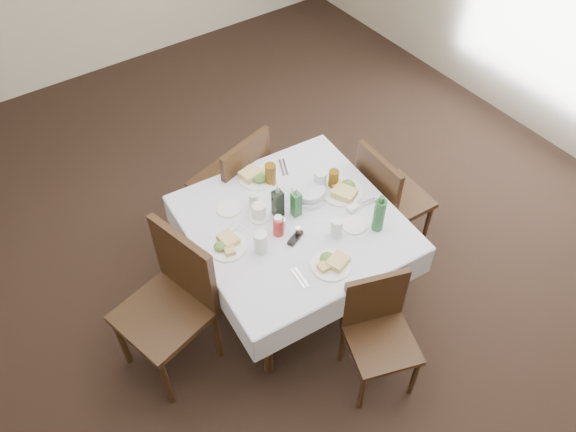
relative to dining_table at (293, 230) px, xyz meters
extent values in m
plane|color=black|center=(-0.05, 0.08, -0.68)|extent=(7.00, 7.00, 0.00)
cylinder|color=black|center=(-0.49, -0.42, -0.32)|extent=(0.06, 0.06, 0.72)
cylinder|color=black|center=(-0.42, 0.49, -0.32)|extent=(0.06, 0.06, 0.72)
cylinder|color=black|center=(0.42, -0.49, -0.32)|extent=(0.06, 0.06, 0.72)
cylinder|color=black|center=(0.49, 0.42, -0.32)|extent=(0.06, 0.06, 0.72)
cube|color=black|center=(0.00, 0.00, 0.06)|extent=(1.22, 1.22, 0.03)
cube|color=silver|center=(0.00, 0.00, 0.08)|extent=(1.34, 1.34, 0.01)
cube|color=silver|center=(0.05, 0.62, -0.03)|extent=(1.25, 0.11, 0.22)
cube|color=silver|center=(-0.05, -0.62, -0.03)|extent=(1.25, 0.11, 0.22)
cube|color=silver|center=(0.62, -0.05, -0.03)|extent=(0.11, 1.25, 0.22)
cube|color=silver|center=(-0.62, 0.05, -0.03)|extent=(0.11, 1.25, 0.22)
cube|color=black|center=(-0.02, 0.82, -0.21)|extent=(0.56, 0.56, 0.04)
cube|color=black|center=(0.04, 0.62, 0.04)|extent=(0.45, 0.16, 0.50)
cylinder|color=black|center=(0.12, 1.06, -0.44)|extent=(0.04, 0.04, 0.47)
cylinder|color=black|center=(0.22, 0.68, -0.44)|extent=(0.04, 0.04, 0.47)
cylinder|color=black|center=(-0.26, 0.95, -0.44)|extent=(0.04, 0.04, 0.47)
cylinder|color=black|center=(-0.16, 0.57, -0.44)|extent=(0.04, 0.04, 0.47)
cube|color=black|center=(0.05, -0.84, -0.28)|extent=(0.50, 0.50, 0.04)
cube|color=black|center=(0.11, -0.67, -0.06)|extent=(0.38, 0.16, 0.43)
cylinder|color=black|center=(-0.16, -0.95, -0.48)|extent=(0.03, 0.03, 0.40)
cylinder|color=black|center=(-0.05, -0.63, -0.48)|extent=(0.03, 0.03, 0.40)
cylinder|color=black|center=(0.16, -1.06, -0.48)|extent=(0.03, 0.03, 0.40)
cylinder|color=black|center=(0.27, -0.74, -0.48)|extent=(0.03, 0.03, 0.40)
cube|color=black|center=(0.90, -0.02, -0.22)|extent=(0.47, 0.47, 0.04)
cube|color=black|center=(0.69, -0.01, 0.02)|extent=(0.06, 0.45, 0.49)
cylinder|color=black|center=(1.08, -0.22, -0.45)|extent=(0.04, 0.04, 0.45)
cylinder|color=black|center=(0.69, -0.20, -0.45)|extent=(0.04, 0.04, 0.45)
cylinder|color=black|center=(1.10, 0.16, -0.45)|extent=(0.04, 0.04, 0.45)
cylinder|color=black|center=(0.72, 0.18, -0.45)|extent=(0.04, 0.04, 0.45)
cube|color=black|center=(-0.95, 0.01, -0.17)|extent=(0.60, 0.60, 0.04)
cube|color=black|center=(-0.73, 0.07, 0.09)|extent=(0.17, 0.49, 0.54)
cylinder|color=black|center=(-1.21, 0.17, -0.43)|extent=(0.04, 0.04, 0.50)
cylinder|color=black|center=(-0.79, 0.27, -0.43)|extent=(0.04, 0.04, 0.50)
cylinder|color=black|center=(-1.10, -0.24, -0.43)|extent=(0.04, 0.04, 0.50)
cylinder|color=black|center=(-0.69, -0.14, -0.43)|extent=(0.04, 0.04, 0.50)
cylinder|color=white|center=(0.03, 0.46, 0.09)|extent=(0.27, 0.27, 0.01)
cube|color=tan|center=(-0.01, 0.49, 0.12)|extent=(0.15, 0.13, 0.04)
cube|color=#D4B055|center=(0.08, 0.45, 0.12)|extent=(0.10, 0.08, 0.03)
ellipsoid|color=#3C6925|center=(0.02, 0.42, 0.12)|extent=(0.10, 0.09, 0.04)
cylinder|color=white|center=(-0.03, -0.42, 0.09)|extent=(0.24, 0.24, 0.01)
cube|color=tan|center=(0.01, -0.43, 0.12)|extent=(0.15, 0.13, 0.04)
cube|color=#D4B055|center=(-0.07, -0.42, 0.11)|extent=(0.08, 0.06, 0.03)
ellipsoid|color=#3C6925|center=(-0.02, -0.38, 0.12)|extent=(0.09, 0.08, 0.04)
cylinder|color=white|center=(0.41, 0.02, 0.09)|extent=(0.28, 0.28, 0.01)
cube|color=tan|center=(0.39, -0.02, 0.12)|extent=(0.17, 0.18, 0.05)
cube|color=#D4B055|center=(0.40, 0.08, 0.12)|extent=(0.08, 0.10, 0.04)
ellipsoid|color=#3C6925|center=(0.46, 0.03, 0.12)|extent=(0.10, 0.09, 0.05)
cylinder|color=white|center=(-0.45, 0.05, 0.09)|extent=(0.24, 0.24, 0.01)
cube|color=tan|center=(-0.43, 0.08, 0.12)|extent=(0.11, 0.13, 0.04)
cube|color=#D4B055|center=(-0.46, 0.01, 0.11)|extent=(0.08, 0.09, 0.03)
ellipsoid|color=#3C6925|center=(-0.49, 0.06, 0.12)|extent=(0.09, 0.08, 0.04)
cylinder|color=white|center=(-0.28, 0.32, 0.09)|extent=(0.16, 0.16, 0.01)
cylinder|color=white|center=(0.29, -0.25, 0.09)|extent=(0.16, 0.16, 0.01)
cylinder|color=silver|center=(-0.14, 0.24, 0.14)|extent=(0.06, 0.06, 0.12)
cylinder|color=silver|center=(0.15, -0.25, 0.15)|extent=(0.07, 0.07, 0.13)
cylinder|color=silver|center=(0.31, 0.13, 0.16)|extent=(0.08, 0.08, 0.15)
cylinder|color=silver|center=(-0.30, -0.09, 0.16)|extent=(0.08, 0.08, 0.15)
cylinder|color=brown|center=(0.08, 0.37, 0.16)|extent=(0.07, 0.07, 0.16)
cylinder|color=brown|center=(0.39, 0.10, 0.15)|extent=(0.07, 0.07, 0.14)
cylinder|color=silver|center=(0.21, 0.12, 0.11)|extent=(0.23, 0.23, 0.04)
cylinder|color=silver|center=(0.21, 0.12, 0.14)|extent=(0.21, 0.21, 0.05)
cube|color=black|center=(-0.05, 0.10, 0.18)|extent=(0.06, 0.06, 0.20)
cone|color=silver|center=(-0.05, 0.10, 0.31)|extent=(0.03, 0.03, 0.05)
cube|color=#22602C|center=(0.05, 0.04, 0.17)|extent=(0.05, 0.05, 0.18)
cone|color=silver|center=(0.05, 0.04, 0.29)|extent=(0.03, 0.03, 0.05)
cylinder|color=#AE2220|center=(-0.14, -0.03, 0.15)|extent=(0.07, 0.07, 0.13)
cylinder|color=white|center=(-0.14, -0.03, 0.22)|extent=(0.05, 0.05, 0.02)
cylinder|color=white|center=(-0.09, -0.02, 0.12)|extent=(0.04, 0.04, 0.07)
cylinder|color=silver|center=(-0.09, -0.02, 0.17)|extent=(0.04, 0.04, 0.01)
cylinder|color=#41271B|center=(-0.05, -0.12, 0.12)|extent=(0.03, 0.03, 0.06)
cylinder|color=silver|center=(-0.05, -0.12, 0.15)|extent=(0.03, 0.03, 0.01)
cylinder|color=white|center=(-0.16, 0.15, 0.09)|extent=(0.14, 0.14, 0.01)
cylinder|color=white|center=(-0.16, 0.15, 0.14)|extent=(0.09, 0.09, 0.09)
cylinder|color=black|center=(-0.16, 0.15, 0.17)|extent=(0.07, 0.07, 0.01)
torus|color=white|center=(-0.12, 0.19, 0.14)|extent=(0.05, 0.05, 0.06)
cube|color=black|center=(-0.08, -0.13, 0.10)|extent=(0.13, 0.09, 0.03)
cylinder|color=#22602C|center=(0.39, -0.35, 0.20)|extent=(0.07, 0.07, 0.23)
cylinder|color=#22602C|center=(0.39, -0.35, 0.34)|extent=(0.03, 0.03, 0.04)
cube|color=white|center=(0.36, -0.14, 0.11)|extent=(0.09, 0.06, 0.04)
cube|color=#FFA1AF|center=(0.36, -0.14, 0.11)|extent=(0.07, 0.04, 0.02)
cube|color=silver|center=(0.22, 0.45, 0.09)|extent=(0.08, 0.16, 0.01)
cube|color=silver|center=(0.24, 0.44, 0.09)|extent=(0.08, 0.16, 0.01)
cube|color=silver|center=(-0.22, -0.39, 0.09)|extent=(0.03, 0.15, 0.01)
cube|color=silver|center=(-0.24, -0.38, 0.09)|extent=(0.03, 0.15, 0.01)
cube|color=silver|center=(0.47, -0.16, 0.09)|extent=(0.16, 0.03, 0.01)
cube|color=silver|center=(0.47, -0.13, 0.09)|extent=(0.16, 0.03, 0.01)
cube|color=silver|center=(-0.40, 0.14, 0.09)|extent=(0.19, 0.05, 0.01)
cube|color=silver|center=(-0.39, 0.11, 0.09)|extent=(0.19, 0.05, 0.01)
camera|label=1|loc=(-1.39, -1.93, 2.70)|focal=35.00mm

